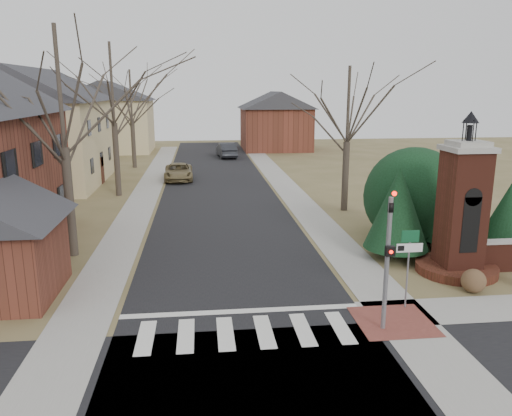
{
  "coord_description": "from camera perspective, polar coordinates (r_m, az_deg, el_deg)",
  "views": [
    {
      "loc": [
        -1.21,
        -13.13,
        7.28
      ],
      "look_at": [
        0.92,
        6.0,
        2.68
      ],
      "focal_mm": 35.0,
      "sensor_mm": 36.0,
      "label": 1
    }
  ],
  "objects": [
    {
      "name": "ground",
      "position": [
        15.06,
        -0.98,
        -15.46
      ],
      "size": [
        120.0,
        120.0,
        0.0
      ],
      "primitive_type": "plane",
      "color": "brown",
      "rests_on": "ground"
    },
    {
      "name": "main_street",
      "position": [
        35.89,
        -4.29,
        1.71
      ],
      "size": [
        8.0,
        70.0,
        0.01
      ],
      "primitive_type": "cube",
      "color": "black",
      "rests_on": "ground"
    },
    {
      "name": "cross_street",
      "position": [
        12.53,
        0.41,
        -22.05
      ],
      "size": [
        120.0,
        8.0,
        0.01
      ],
      "primitive_type": "cube",
      "color": "black",
      "rests_on": "ground"
    },
    {
      "name": "crosswalk_zone",
      "position": [
        15.76,
        -1.26,
        -14.03
      ],
      "size": [
        8.0,
        2.2,
        0.02
      ],
      "primitive_type": "cube",
      "color": "silver",
      "rests_on": "ground"
    },
    {
      "name": "stop_bar",
      "position": [
        17.1,
        -1.72,
        -11.73
      ],
      "size": [
        8.0,
        0.35,
        0.02
      ],
      "primitive_type": "cube",
      "color": "silver",
      "rests_on": "ground"
    },
    {
      "name": "sidewalk_right_main",
      "position": [
        36.44,
        3.92,
        1.91
      ],
      "size": [
        2.0,
        60.0,
        0.02
      ],
      "primitive_type": "cube",
      "color": "gray",
      "rests_on": "ground"
    },
    {
      "name": "sidewalk_left",
      "position": [
        36.09,
        -12.56,
        1.5
      ],
      "size": [
        2.0,
        60.0,
        0.02
      ],
      "primitive_type": "cube",
      "color": "gray",
      "rests_on": "ground"
    },
    {
      "name": "curb_apron",
      "position": [
        16.99,
        15.42,
        -12.4
      ],
      "size": [
        2.4,
        2.4,
        0.02
      ],
      "primitive_type": "cube",
      "color": "brown",
      "rests_on": "ground"
    },
    {
      "name": "traffic_signal_pole",
      "position": [
        15.5,
        14.87,
        -4.65
      ],
      "size": [
        0.28,
        0.41,
        4.5
      ],
      "color": "slate",
      "rests_on": "ground"
    },
    {
      "name": "sign_post",
      "position": [
        17.41,
        17.07,
        -5.0
      ],
      "size": [
        0.9,
        0.07,
        2.75
      ],
      "color": "slate",
      "rests_on": "ground"
    },
    {
      "name": "brick_gate_monument",
      "position": [
        21.42,
        22.36,
        -1.4
      ],
      "size": [
        3.2,
        3.2,
        6.47
      ],
      "color": "#5B271B",
      "rests_on": "ground"
    },
    {
      "name": "house_stucco_left",
      "position": [
        42.05,
        -23.62,
        8.68
      ],
      "size": [
        9.8,
        12.8,
        9.28
      ],
      "color": "#CBB487",
      "rests_on": "ground"
    },
    {
      "name": "house_distant_left",
      "position": [
        62.14,
        -16.61,
        10.1
      ],
      "size": [
        10.8,
        8.8,
        8.53
      ],
      "color": "#CBB487",
      "rests_on": "ground"
    },
    {
      "name": "house_distant_right",
      "position": [
        61.92,
        2.24,
        10.07
      ],
      "size": [
        8.8,
        8.8,
        7.3
      ],
      "color": "brown",
      "rests_on": "ground"
    },
    {
      "name": "evergreen_near",
      "position": [
        22.38,
        15.91,
        0.06
      ],
      "size": [
        2.8,
        2.8,
        4.1
      ],
      "color": "#473D33",
      "rests_on": "ground"
    },
    {
      "name": "evergreen_mid",
      "position": [
        24.78,
        22.01,
        1.57
      ],
      "size": [
        3.4,
        3.4,
        4.7
      ],
      "color": "#473D33",
      "rests_on": "ground"
    },
    {
      "name": "evergreen_far",
      "position": [
        25.1,
        26.96,
        -0.42
      ],
      "size": [
        2.4,
        2.4,
        3.3
      ],
      "color": "#473D33",
      "rests_on": "ground"
    },
    {
      "name": "evergreen_mass",
      "position": [
        25.3,
        17.6,
        1.69
      ],
      "size": [
        4.8,
        4.8,
        4.8
      ],
      "primitive_type": "sphere",
      "color": "black",
      "rests_on": "ground"
    },
    {
      "name": "bare_tree_0",
      "position": [
        22.88,
        -21.64,
        13.57
      ],
      "size": [
        8.05,
        8.05,
        11.15
      ],
      "color": "#473D33",
      "rests_on": "ground"
    },
    {
      "name": "bare_tree_1",
      "position": [
        35.61,
        -16.21,
        14.14
      ],
      "size": [
        8.4,
        8.4,
        11.64
      ],
      "color": "#473D33",
      "rests_on": "ground"
    },
    {
      "name": "bare_tree_2",
      "position": [
        48.54,
        -14.15,
        12.75
      ],
      "size": [
        7.35,
        7.35,
        10.19
      ],
      "color": "#473D33",
      "rests_on": "ground"
    },
    {
      "name": "bare_tree_3",
      "position": [
        30.41,
        10.54,
        12.11
      ],
      "size": [
        7.0,
        7.0,
        9.7
      ],
      "color": "#473D33",
      "rests_on": "ground"
    },
    {
      "name": "pickup_truck",
      "position": [
        41.41,
        -8.84,
        4.11
      ],
      "size": [
        2.38,
        4.93,
        1.35
      ],
      "primitive_type": "imported",
      "rotation": [
        0.0,
        0.0,
        0.03
      ],
      "color": "olive",
      "rests_on": "ground"
    },
    {
      "name": "distant_car",
      "position": [
        54.78,
        -3.39,
        6.63
      ],
      "size": [
        2.16,
        5.02,
        1.61
      ],
      "primitive_type": "imported",
      "rotation": [
        0.0,
        0.0,
        3.24
      ],
      "color": "#2C2D32",
      "rests_on": "ground"
    },
    {
      "name": "dry_shrub_left",
      "position": [
        20.08,
        23.6,
        -7.64
      ],
      "size": [
        0.89,
        0.89,
        0.89
      ],
      "primitive_type": "sphere",
      "color": "brown",
      "rests_on": "ground"
    }
  ]
}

